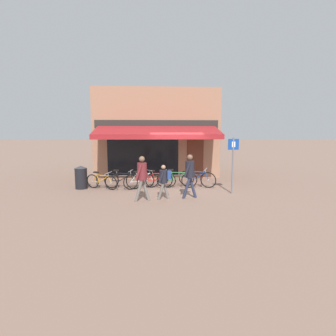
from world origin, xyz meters
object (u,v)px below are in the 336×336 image
(bicycle_orange, at_px, (102,181))
(bicycle_silver, at_px, (142,181))
(pedestrian_adult, at_px, (190,172))
(litter_bin, at_px, (81,177))
(bicycle_red, at_px, (158,180))
(pedestrian_child, at_px, (164,178))
(parking_sign, at_px, (233,159))
(bicycle_green, at_px, (177,179))
(pedestrian_second_adult, at_px, (142,174))
(bicycle_black, at_px, (122,180))
(bicycle_blue, at_px, (197,179))

(bicycle_orange, relative_size, bicycle_silver, 0.95)
(bicycle_orange, distance_m, pedestrian_adult, 4.15)
(bicycle_silver, bearing_deg, litter_bin, 152.57)
(bicycle_red, distance_m, pedestrian_child, 2.16)
(pedestrian_child, xyz_separation_m, parking_sign, (2.85, 0.79, 0.61))
(bicycle_red, height_order, bicycle_green, bicycle_green)
(bicycle_silver, distance_m, pedestrian_second_adult, 2.23)
(bicycle_black, height_order, bicycle_blue, bicycle_blue)
(bicycle_black, distance_m, litter_bin, 1.85)
(bicycle_orange, distance_m, bicycle_green, 3.36)
(bicycle_black, height_order, parking_sign, parking_sign)
(bicycle_blue, relative_size, parking_sign, 0.71)
(bicycle_orange, relative_size, pedestrian_child, 1.15)
(pedestrian_adult, xyz_separation_m, pedestrian_child, (-0.98, -0.13, -0.22))
(bicycle_red, bearing_deg, bicycle_orange, -170.52)
(bicycle_silver, xyz_separation_m, pedestrian_second_adult, (0.11, -2.14, 0.64))
(bicycle_green, relative_size, pedestrian_child, 1.40)
(bicycle_silver, distance_m, parking_sign, 4.09)
(bicycle_green, relative_size, pedestrian_second_adult, 1.11)
(pedestrian_adult, bearing_deg, pedestrian_second_adult, 18.41)
(pedestrian_child, distance_m, parking_sign, 3.02)
(pedestrian_second_adult, xyz_separation_m, parking_sign, (3.67, 0.98, 0.41))
(pedestrian_adult, distance_m, pedestrian_child, 1.01)
(parking_sign, bearing_deg, pedestrian_adult, -160.35)
(pedestrian_adult, xyz_separation_m, pedestrian_second_adult, (-1.80, -0.31, -0.02))
(pedestrian_child, relative_size, pedestrian_second_adult, 0.79)
(bicycle_black, relative_size, bicycle_green, 0.93)
(bicycle_green, distance_m, pedestrian_second_adult, 2.71)
(bicycle_orange, relative_size, bicycle_blue, 0.92)
(bicycle_black, height_order, bicycle_silver, bicycle_black)
(bicycle_red, xyz_separation_m, parking_sign, (3.05, -1.31, 1.06))
(bicycle_red, bearing_deg, bicycle_green, -2.17)
(bicycle_orange, xyz_separation_m, bicycle_red, (2.49, 0.18, 0.01))
(pedestrian_child, bearing_deg, parking_sign, -159.97)
(bicycle_silver, distance_m, litter_bin, 2.71)
(bicycle_silver, relative_size, pedestrian_adult, 0.94)
(bicycle_black, height_order, pedestrian_second_adult, pedestrian_second_adult)
(bicycle_green, xyz_separation_m, pedestrian_child, (-0.67, -1.99, 0.42))
(pedestrian_adult, height_order, pedestrian_child, pedestrian_adult)
(bicycle_silver, bearing_deg, bicycle_green, -22.58)
(bicycle_green, height_order, bicycle_blue, bicycle_blue)
(parking_sign, bearing_deg, bicycle_blue, 132.80)
(bicycle_orange, relative_size, bicycle_green, 0.82)
(bicycle_green, xyz_separation_m, pedestrian_adult, (0.31, -1.86, 0.64))
(bicycle_black, height_order, bicycle_red, bicycle_black)
(bicycle_black, bearing_deg, parking_sign, 2.57)
(bicycle_red, bearing_deg, bicycle_black, -169.50)
(litter_bin, bearing_deg, bicycle_green, -1.63)
(bicycle_black, bearing_deg, pedestrian_second_adult, -48.87)
(bicycle_silver, xyz_separation_m, bicycle_green, (1.60, 0.04, 0.02))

